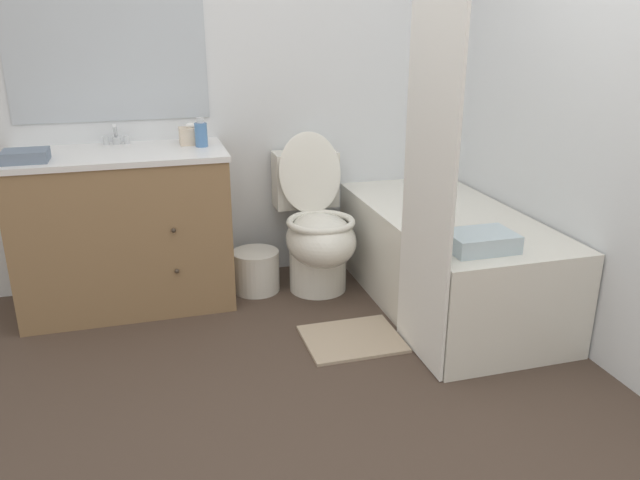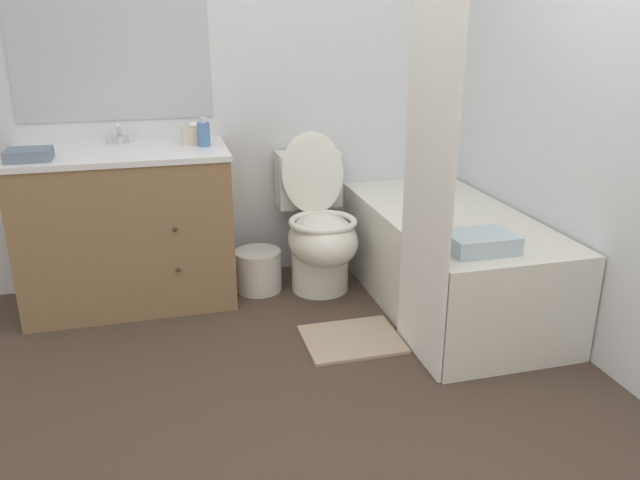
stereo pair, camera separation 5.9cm
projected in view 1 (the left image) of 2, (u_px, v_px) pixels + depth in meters
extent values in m
plane|color=#47382D|center=(338.00, 435.00, 2.42)|extent=(14.00, 14.00, 0.00)
cube|color=silver|center=(248.00, 68.00, 3.60)|extent=(8.00, 0.05, 2.50)
cube|color=#B2BCC6|center=(105.00, 33.00, 3.30)|extent=(1.05, 0.01, 0.93)
cube|color=silver|center=(543.00, 76.00, 3.13)|extent=(0.05, 2.74, 2.50)
cube|color=olive|center=(125.00, 233.00, 3.41)|extent=(1.10, 0.56, 0.84)
cube|color=white|center=(116.00, 154.00, 3.26)|extent=(1.12, 0.58, 0.03)
cylinder|color=silver|center=(117.00, 162.00, 3.27)|extent=(0.35, 0.35, 0.10)
sphere|color=#382D23|center=(174.00, 230.00, 3.18)|extent=(0.02, 0.02, 0.02)
sphere|color=#382D23|center=(177.00, 271.00, 3.26)|extent=(0.02, 0.02, 0.02)
cylinder|color=silver|center=(117.00, 140.00, 3.44)|extent=(0.04, 0.04, 0.04)
cylinder|color=silver|center=(115.00, 131.00, 3.38)|extent=(0.02, 0.11, 0.09)
cylinder|color=silver|center=(106.00, 141.00, 3.42)|extent=(0.03, 0.03, 0.04)
cylinder|color=silver|center=(127.00, 140.00, 3.45)|extent=(0.03, 0.03, 0.04)
cylinder|color=silver|center=(318.00, 270.00, 3.68)|extent=(0.33, 0.33, 0.24)
ellipsoid|color=silver|center=(321.00, 240.00, 3.55)|extent=(0.39, 0.50, 0.30)
torus|color=silver|center=(321.00, 222.00, 3.52)|extent=(0.39, 0.39, 0.04)
cube|color=silver|center=(305.00, 179.00, 3.77)|extent=(0.38, 0.18, 0.33)
ellipsoid|color=silver|center=(310.00, 173.00, 3.64)|extent=(0.37, 0.15, 0.47)
cube|color=silver|center=(446.00, 258.00, 3.46)|extent=(0.75, 1.53, 0.53)
cube|color=#A5A7A2|center=(449.00, 214.00, 3.37)|extent=(0.63, 1.41, 0.01)
cube|color=white|center=(430.00, 159.00, 2.66)|extent=(0.01, 0.49, 1.90)
cylinder|color=silver|center=(256.00, 271.00, 3.66)|extent=(0.27, 0.27, 0.24)
cube|color=beige|center=(192.00, 136.00, 3.43)|extent=(0.13, 0.11, 0.09)
ellipsoid|color=white|center=(191.00, 125.00, 3.41)|extent=(0.06, 0.03, 0.03)
cylinder|color=#4C7AB2|center=(201.00, 135.00, 3.36)|extent=(0.07, 0.07, 0.13)
cylinder|color=silver|center=(200.00, 120.00, 3.33)|extent=(0.04, 0.04, 0.03)
cube|color=slate|center=(25.00, 156.00, 3.02)|extent=(0.21, 0.17, 0.06)
cube|color=silver|center=(480.00, 241.00, 2.82)|extent=(0.30, 0.22, 0.08)
cube|color=tan|center=(352.00, 339.00, 3.12)|extent=(0.48, 0.40, 0.02)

